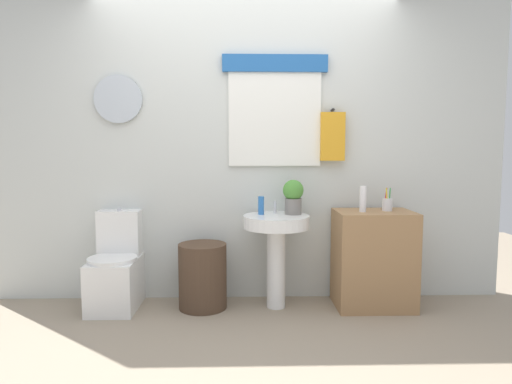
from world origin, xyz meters
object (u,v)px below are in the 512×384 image
at_px(toilet, 116,271).
at_px(laundry_hamper, 203,276).
at_px(wooden_cabinet, 373,259).
at_px(potted_plant, 293,196).
at_px(soap_bottle, 261,205).
at_px(lotion_bottle, 363,199).
at_px(pedestal_sink, 276,238).
at_px(toothbrush_cup, 387,204).

relative_size(toilet, laundry_hamper, 1.52).
xyz_separation_m(wooden_cabinet, potted_plant, (-0.65, 0.06, 0.51)).
relative_size(soap_bottle, potted_plant, 0.53).
xyz_separation_m(toilet, potted_plant, (1.43, 0.02, 0.60)).
bearing_deg(wooden_cabinet, potted_plant, 174.71).
relative_size(wooden_cabinet, soap_bottle, 5.28).
bearing_deg(potted_plant, lotion_bottle, -10.47).
xyz_separation_m(pedestal_sink, wooden_cabinet, (0.79, 0.00, -0.18)).
relative_size(lotion_bottle, toothbrush_cup, 1.11).
bearing_deg(toothbrush_cup, toilet, 179.58).
bearing_deg(wooden_cabinet, toilet, 179.00).
bearing_deg(wooden_cabinet, soap_bottle, 176.85).
bearing_deg(lotion_bottle, toothbrush_cup, 15.66).
bearing_deg(toilet, potted_plant, 0.96).
bearing_deg(laundry_hamper, potted_plant, 4.69).
relative_size(pedestal_sink, potted_plant, 2.68).
bearing_deg(toilet, soap_bottle, 0.68).
xyz_separation_m(laundry_hamper, potted_plant, (0.73, 0.06, 0.64)).
relative_size(toilet, toothbrush_cup, 4.27).
height_order(lotion_bottle, toothbrush_cup, lotion_bottle).
xyz_separation_m(potted_plant, toothbrush_cup, (0.76, -0.04, -0.07)).
xyz_separation_m(toilet, soap_bottle, (1.17, 0.01, 0.53)).
height_order(soap_bottle, lotion_bottle, lotion_bottle).
bearing_deg(pedestal_sink, toilet, 178.40).
distance_m(pedestal_sink, wooden_cabinet, 0.81).
relative_size(toilet, pedestal_sink, 1.06).
height_order(wooden_cabinet, lotion_bottle, lotion_bottle).
bearing_deg(potted_plant, soap_bottle, -177.80).
bearing_deg(pedestal_sink, lotion_bottle, -3.36).
bearing_deg(toilet, pedestal_sink, -1.60).
distance_m(laundry_hamper, potted_plant, 0.97).
bearing_deg(wooden_cabinet, pedestal_sink, 180.00).
relative_size(pedestal_sink, toothbrush_cup, 4.05).
xyz_separation_m(lotion_bottle, toothbrush_cup, (0.21, 0.06, -0.05)).
xyz_separation_m(wooden_cabinet, soap_bottle, (-0.91, 0.05, 0.43)).
xyz_separation_m(toilet, pedestal_sink, (1.29, -0.04, 0.27)).
height_order(wooden_cabinet, soap_bottle, soap_bottle).
height_order(laundry_hamper, pedestal_sink, pedestal_sink).
xyz_separation_m(laundry_hamper, wooden_cabinet, (1.38, 0.00, 0.13)).
height_order(laundry_hamper, toothbrush_cup, toothbrush_cup).
xyz_separation_m(laundry_hamper, soap_bottle, (0.47, 0.05, 0.56)).
height_order(laundry_hamper, wooden_cabinet, wooden_cabinet).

